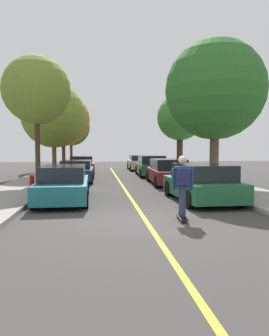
# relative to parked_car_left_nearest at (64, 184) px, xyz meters

# --- Properties ---
(ground) EXTENTS (80.00, 80.00, 0.00)m
(ground) POSITION_rel_parked_car_left_nearest_xyz_m (2.51, -3.45, -0.64)
(ground) COLOR #3D3A38
(center_line) EXTENTS (0.12, 39.20, 0.01)m
(center_line) POSITION_rel_parked_car_left_nearest_xyz_m (2.51, 0.55, -0.64)
(center_line) COLOR gold
(center_line) RESTS_ON ground
(parked_car_left_nearest) EXTENTS (1.88, 4.51, 1.30)m
(parked_car_left_nearest) POSITION_rel_parked_car_left_nearest_xyz_m (0.00, 0.00, 0.00)
(parked_car_left_nearest) COLOR #196066
(parked_car_left_nearest) RESTS_ON ground
(parked_car_left_near) EXTENTS (2.00, 4.15, 1.25)m
(parked_car_left_near) POSITION_rel_parked_car_left_nearest_xyz_m (0.00, 7.01, -0.02)
(parked_car_left_near) COLOR navy
(parked_car_left_near) RESTS_ON ground
(parked_car_left_far) EXTENTS (2.00, 4.46, 1.36)m
(parked_car_left_far) POSITION_rel_parked_car_left_nearest_xyz_m (-0.00, 13.13, 0.03)
(parked_car_left_far) COLOR maroon
(parked_car_left_far) RESTS_ON ground
(parked_car_right_nearest) EXTENTS (2.06, 4.21, 1.36)m
(parked_car_right_nearest) POSITION_rel_parked_car_left_nearest_xyz_m (5.01, -0.58, 0.02)
(parked_car_right_nearest) COLOR #1E5B33
(parked_car_right_nearest) RESTS_ON ground
(parked_car_right_near) EXTENTS (2.03, 4.65, 1.37)m
(parked_car_right_near) POSITION_rel_parked_car_left_nearest_xyz_m (5.01, 5.07, 0.03)
(parked_car_right_near) COLOR maroon
(parked_car_right_near) RESTS_ON ground
(parked_car_right_far) EXTENTS (2.07, 4.63, 1.45)m
(parked_car_right_far) POSITION_rel_parked_car_left_nearest_xyz_m (5.01, 10.50, 0.07)
(parked_car_right_far) COLOR #1E5B33
(parked_car_right_far) RESTS_ON ground
(parked_car_right_farthest) EXTENTS (2.06, 4.59, 1.34)m
(parked_car_right_farthest) POSITION_rel_parked_car_left_nearest_xyz_m (5.01, 16.86, 0.02)
(parked_car_right_farthest) COLOR #BCAD89
(parked_car_right_farthest) RESTS_ON ground
(street_tree_left_nearest) EXTENTS (3.40, 3.40, 6.43)m
(street_tree_left_nearest) POSITION_rel_parked_car_left_nearest_xyz_m (-1.80, 4.80, 4.21)
(street_tree_left_nearest) COLOR #3D2D1E
(street_tree_left_nearest) RESTS_ON sidewalk_left
(street_tree_left_near) EXTENTS (4.45, 4.45, 6.32)m
(street_tree_left_near) POSITION_rel_parked_car_left_nearest_xyz_m (-1.80, 10.92, 3.58)
(street_tree_left_near) COLOR brown
(street_tree_left_near) RESTS_ON sidewalk_left
(street_tree_left_far) EXTENTS (4.69, 4.69, 6.72)m
(street_tree_left_far) POSITION_rel_parked_car_left_nearest_xyz_m (-1.80, 17.01, 3.86)
(street_tree_left_far) COLOR #3D2D1E
(street_tree_left_far) RESTS_ON sidewalk_left
(street_tree_left_farthest) EXTENTS (4.26, 4.26, 6.43)m
(street_tree_left_farthest) POSITION_rel_parked_car_left_nearest_xyz_m (-1.80, 25.21, 3.78)
(street_tree_left_farthest) COLOR #3D2D1E
(street_tree_left_farthest) RESTS_ON sidewalk_left
(street_tree_right_nearest) EXTENTS (4.74, 4.74, 6.96)m
(street_tree_right_nearest) POSITION_rel_parked_car_left_nearest_xyz_m (6.81, 2.94, 4.07)
(street_tree_right_nearest) COLOR brown
(street_tree_right_nearest) RESTS_ON sidewalk_right
(street_tree_right_near) EXTENTS (3.12, 3.12, 5.48)m
(street_tree_right_near) POSITION_rel_parked_car_left_nearest_xyz_m (6.81, 9.40, 3.38)
(street_tree_right_near) COLOR #3D2D1E
(street_tree_right_near) RESTS_ON sidewalk_right
(fire_hydrant) EXTENTS (0.20, 0.20, 0.70)m
(fire_hydrant) POSITION_rel_parked_car_left_nearest_xyz_m (-1.50, 1.81, -0.16)
(fire_hydrant) COLOR #B2140F
(fire_hydrant) RESTS_ON sidewalk_left
(skateboard) EXTENTS (0.31, 0.86, 0.10)m
(skateboard) POSITION_rel_parked_car_left_nearest_xyz_m (3.49, -3.54, -0.56)
(skateboard) COLOR black
(skateboard) RESTS_ON ground
(skateboarder) EXTENTS (0.59, 0.71, 1.63)m
(skateboarder) POSITION_rel_parked_car_left_nearest_xyz_m (3.48, -3.57, 0.38)
(skateboarder) COLOR black
(skateboarder) RESTS_ON skateboard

